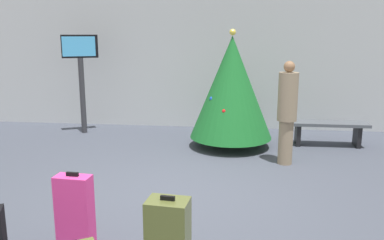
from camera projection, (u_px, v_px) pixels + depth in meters
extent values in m
plane|color=#424754|center=(171.00, 194.00, 5.56)|extent=(16.00, 16.00, 0.00)
cube|color=#B7BCC1|center=(201.00, 54.00, 9.31)|extent=(16.00, 0.20, 3.45)
cylinder|color=#4C3319|center=(230.00, 142.00, 7.89)|extent=(0.12, 0.12, 0.20)
cone|color=#196628|center=(231.00, 87.00, 7.67)|extent=(1.59, 1.59, 1.95)
sphere|color=#F2D84C|center=(233.00, 32.00, 7.45)|extent=(0.12, 0.12, 0.12)
sphere|color=red|center=(224.00, 111.00, 7.27)|extent=(0.08, 0.08, 0.08)
sphere|color=blue|center=(212.00, 99.00, 7.49)|extent=(0.08, 0.08, 0.08)
sphere|color=red|center=(243.00, 87.00, 7.97)|extent=(0.08, 0.08, 0.08)
sphere|color=silver|center=(206.00, 104.00, 7.95)|extent=(0.08, 0.08, 0.08)
cylinder|color=#333338|center=(83.00, 96.00, 8.85)|extent=(0.12, 0.12, 1.67)
cube|color=black|center=(80.00, 46.00, 8.62)|extent=(0.73, 0.41, 0.49)
cube|color=#4CB2F2|center=(79.00, 46.00, 8.58)|extent=(0.63, 0.31, 0.42)
cube|color=#4C5159|center=(328.00, 123.00, 7.88)|extent=(1.53, 0.44, 0.06)
cube|color=black|center=(298.00, 134.00, 8.00)|extent=(0.08, 0.35, 0.42)
cube|color=black|center=(357.00, 136.00, 7.87)|extent=(0.08, 0.35, 0.42)
cylinder|color=gray|center=(285.00, 142.00, 6.79)|extent=(0.24, 0.24, 0.76)
cylinder|color=gray|center=(288.00, 97.00, 6.62)|extent=(0.45, 0.45, 0.81)
sphere|color=#8C6647|center=(289.00, 67.00, 6.52)|extent=(0.19, 0.19, 0.19)
cube|color=#59602D|center=(168.00, 239.00, 3.61)|extent=(0.40, 0.31, 0.74)
cube|color=black|center=(168.00, 198.00, 3.52)|extent=(0.13, 0.04, 0.04)
cube|color=#E5388C|center=(75.00, 213.00, 4.05)|extent=(0.37, 0.21, 0.80)
cube|color=black|center=(72.00, 174.00, 3.96)|extent=(0.13, 0.04, 0.04)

